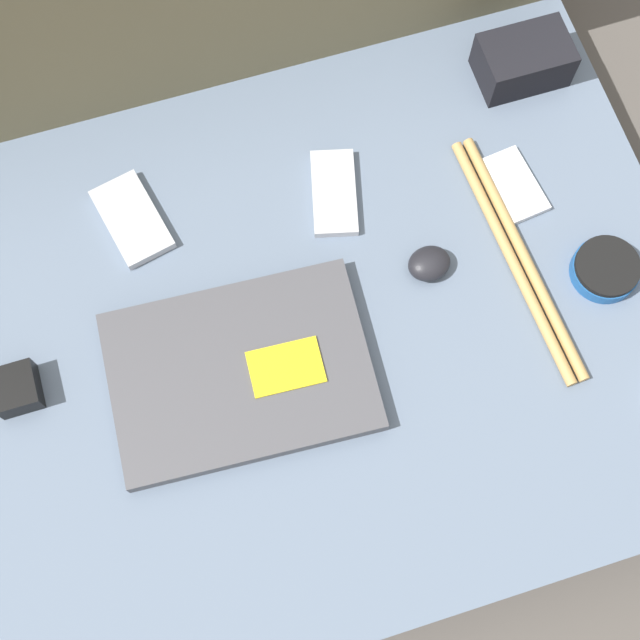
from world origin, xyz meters
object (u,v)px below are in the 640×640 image
object	(u,v)px
phone_silver	(514,185)
camera_pouch	(523,60)
computer_mouse	(429,264)
phone_black	(334,193)
laptop	(241,372)
phone_small	(132,219)
speaker_puck	(606,269)
charger_brick	(17,389)

from	to	relation	value
phone_silver	camera_pouch	size ratio (longest dim) A/B	0.89
computer_mouse	phone_black	xyz separation A→B (m)	(-0.09, 0.14, -0.01)
laptop	computer_mouse	distance (m)	0.28
phone_silver	phone_small	world-z (taller)	phone_small
phone_silver	phone_black	world-z (taller)	phone_black
speaker_puck	charger_brick	xyz separation A→B (m)	(-0.75, 0.07, 0.00)
phone_silver	phone_black	size ratio (longest dim) A/B	0.81
laptop	phone_silver	xyz separation A→B (m)	(0.42, 0.14, -0.01)
computer_mouse	phone_silver	xyz separation A→B (m)	(0.15, 0.08, -0.01)
phone_black	camera_pouch	xyz separation A→B (m)	(0.31, 0.10, 0.02)
phone_black	charger_brick	world-z (taller)	charger_brick
phone_small	computer_mouse	bearing A→B (deg)	-39.48
speaker_puck	phone_small	bearing A→B (deg)	156.01
speaker_puck	phone_black	distance (m)	0.37
charger_brick	phone_small	bearing A→B (deg)	45.07
speaker_puck	phone_silver	size ratio (longest dim) A/B	0.80
phone_silver	phone_black	distance (m)	0.24
computer_mouse	camera_pouch	world-z (taller)	camera_pouch
speaker_puck	charger_brick	distance (m)	0.76
phone_black	phone_silver	bearing A→B (deg)	-0.01
phone_silver	charger_brick	bearing A→B (deg)	-179.89
laptop	camera_pouch	world-z (taller)	camera_pouch
computer_mouse	charger_brick	world-z (taller)	charger_brick
laptop	phone_silver	world-z (taller)	laptop
camera_pouch	charger_brick	bearing A→B (deg)	-161.77
speaker_puck	camera_pouch	bearing A→B (deg)	88.89
laptop	speaker_puck	distance (m)	0.49
laptop	charger_brick	size ratio (longest dim) A/B	5.80
speaker_puck	phone_small	size ratio (longest dim) A/B	0.64
computer_mouse	camera_pouch	bearing A→B (deg)	42.22
phone_small	camera_pouch	distance (m)	0.58
phone_black	computer_mouse	bearing A→B (deg)	-43.76
camera_pouch	charger_brick	world-z (taller)	camera_pouch
computer_mouse	camera_pouch	size ratio (longest dim) A/B	0.49
charger_brick	phone_black	bearing A→B (deg)	17.77
laptop	camera_pouch	xyz separation A→B (m)	(0.49, 0.31, 0.02)
laptop	phone_silver	size ratio (longest dim) A/B	3.07
laptop	phone_black	size ratio (longest dim) A/B	2.49
speaker_puck	phone_small	xyz separation A→B (m)	(-0.57, 0.25, -0.01)
laptop	camera_pouch	size ratio (longest dim) A/B	2.73
phone_silver	camera_pouch	world-z (taller)	camera_pouch
phone_silver	camera_pouch	bearing A→B (deg)	59.23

